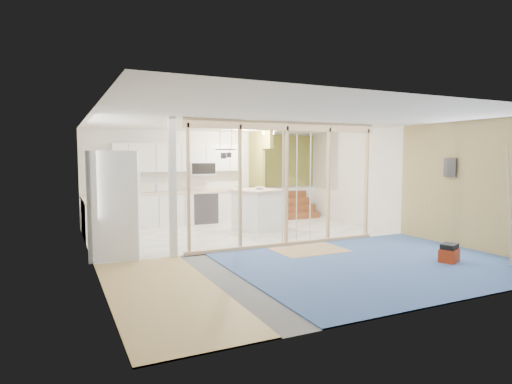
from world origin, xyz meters
name	(u,v)px	position (x,y,z in m)	size (l,w,h in m)	color
room	(274,185)	(0.00, 0.00, 1.30)	(7.01, 8.01, 2.61)	slate
floor_overlays	(275,246)	(0.07, 0.06, 0.01)	(7.00, 8.00, 0.03)	silver
stud_frame	(263,171)	(-0.24, 0.00, 1.59)	(4.66, 0.14, 2.60)	tan
base_cabinets	(159,211)	(-1.61, 3.36, 0.47)	(4.45, 2.24, 0.93)	white
upper_cabinets	(182,159)	(-0.84, 3.82, 1.82)	(3.60, 0.41, 0.85)	white
green_partition	(277,188)	(2.04, 3.66, 0.94)	(2.25, 1.51, 2.60)	olive
pot_rack	(226,152)	(-0.31, 1.89, 2.00)	(0.52, 0.52, 0.72)	black
sheathing_panel	(477,186)	(3.48, -2.00, 1.30)	(0.02, 4.00, 2.60)	tan
electrical_panel	(450,168)	(3.43, -1.40, 1.65)	(0.04, 0.30, 0.40)	#36363A
ceiling_light	(268,133)	(1.40, 3.00, 2.54)	(0.32, 0.32, 0.08)	#FFEABF
fridge	(116,205)	(-3.05, 0.45, 0.99)	(1.04, 1.00, 1.98)	white
island	(258,210)	(0.60, 1.99, 0.52)	(1.36, 1.36, 1.05)	white
bowl	(259,188)	(0.65, 2.01, 1.08)	(0.25, 0.25, 0.06)	silver
soap_bottle_a	(157,187)	(-1.57, 3.71, 1.07)	(0.11, 0.11, 0.29)	silver
soap_bottle_b	(187,187)	(-0.73, 3.77, 1.03)	(0.09, 0.10, 0.21)	silver
toolbox	(449,254)	(2.21, -2.48, 0.16)	(0.44, 0.39, 0.34)	#96290D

